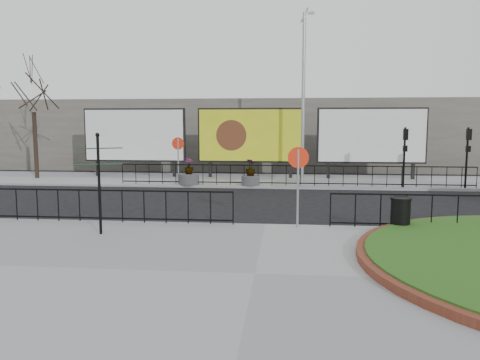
# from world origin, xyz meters

# --- Properties ---
(ground) EXTENTS (90.00, 90.00, 0.00)m
(ground) POSITION_xyz_m (0.00, 0.00, 0.00)
(ground) COLOR black
(ground) RESTS_ON ground
(pavement_near) EXTENTS (30.00, 10.00, 0.12)m
(pavement_near) POSITION_xyz_m (0.00, -5.00, 0.06)
(pavement_near) COLOR gray
(pavement_near) RESTS_ON ground
(pavement_far) EXTENTS (44.00, 6.00, 0.12)m
(pavement_far) POSITION_xyz_m (0.00, 12.00, 0.06)
(pavement_far) COLOR gray
(pavement_far) RESTS_ON ground
(railing_near_left) EXTENTS (10.00, 0.10, 1.10)m
(railing_near_left) POSITION_xyz_m (-6.00, -0.30, 0.67)
(railing_near_left) COLOR black
(railing_near_left) RESTS_ON pavement_near
(railing_far) EXTENTS (18.00, 0.10, 1.10)m
(railing_far) POSITION_xyz_m (1.00, 9.30, 0.67)
(railing_far) COLOR black
(railing_far) RESTS_ON pavement_far
(speed_sign_far) EXTENTS (0.64, 0.07, 2.47)m
(speed_sign_far) POSITION_xyz_m (-5.00, 9.40, 1.92)
(speed_sign_far) COLOR gray
(speed_sign_far) RESTS_ON pavement_far
(speed_sign_near) EXTENTS (0.64, 0.07, 2.47)m
(speed_sign_near) POSITION_xyz_m (1.00, -0.40, 1.92)
(speed_sign_near) COLOR gray
(speed_sign_near) RESTS_ON pavement_near
(billboard_left) EXTENTS (6.20, 0.31, 4.10)m
(billboard_left) POSITION_xyz_m (-8.50, 12.97, 2.60)
(billboard_left) COLOR black
(billboard_left) RESTS_ON pavement_far
(billboard_mid) EXTENTS (6.20, 0.31, 4.10)m
(billboard_mid) POSITION_xyz_m (-1.50, 12.97, 2.60)
(billboard_mid) COLOR black
(billboard_mid) RESTS_ON pavement_far
(billboard_right) EXTENTS (6.20, 0.31, 4.10)m
(billboard_right) POSITION_xyz_m (5.50, 12.97, 2.60)
(billboard_right) COLOR black
(billboard_right) RESTS_ON pavement_far
(lamp_post) EXTENTS (0.74, 0.18, 9.23)m
(lamp_post) POSITION_xyz_m (1.51, 11.00, 4.83)
(lamp_post) COLOR gray
(lamp_post) RESTS_ON pavement_far
(signal_pole_a) EXTENTS (0.22, 0.26, 3.00)m
(signal_pole_a) POSITION_xyz_m (6.50, 9.34, 2.10)
(signal_pole_a) COLOR black
(signal_pole_a) RESTS_ON pavement_far
(signal_pole_b) EXTENTS (0.22, 0.26, 3.00)m
(signal_pole_b) POSITION_xyz_m (9.50, 9.34, 2.10)
(signal_pole_b) COLOR black
(signal_pole_b) RESTS_ON pavement_far
(tree_left) EXTENTS (2.00, 2.00, 7.00)m
(tree_left) POSITION_xyz_m (-14.00, 11.50, 3.62)
(tree_left) COLOR #2D2119
(tree_left) RESTS_ON pavement_far
(building_backdrop) EXTENTS (40.00, 10.00, 5.00)m
(building_backdrop) POSITION_xyz_m (0.00, 22.00, 2.50)
(building_backdrop) COLOR #666259
(building_backdrop) RESTS_ON ground
(fingerpost_sign) EXTENTS (1.30, 0.79, 2.91)m
(fingerpost_sign) POSITION_xyz_m (-4.68, -1.83, 1.88)
(fingerpost_sign) COLOR black
(fingerpost_sign) RESTS_ON pavement_near
(litter_bin) EXTENTS (0.61, 0.61, 1.00)m
(litter_bin) POSITION_xyz_m (4.02, -0.60, 0.63)
(litter_bin) COLOR black
(litter_bin) RESTS_ON pavement_near
(planter_a) EXTENTS (1.06, 1.06, 1.41)m
(planter_a) POSITION_xyz_m (-4.44, 9.40, 0.57)
(planter_a) COLOR #4C4C4F
(planter_a) RESTS_ON pavement_far
(planter_b) EXTENTS (0.95, 0.95, 1.37)m
(planter_b) POSITION_xyz_m (-1.20, 9.40, 0.59)
(planter_b) COLOR #4C4C4F
(planter_b) RESTS_ON pavement_far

